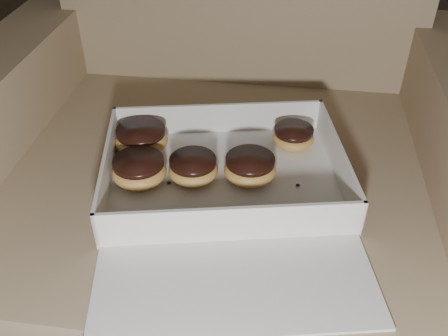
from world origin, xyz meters
TOP-DOWN VIEW (x-y plane):
  - armchair at (0.82, 1.08)m, footprint 1.00×0.84m
  - bakery_box at (0.85, 0.92)m, footprint 0.49×0.54m
  - donut_a at (0.70, 0.92)m, footprint 0.09×0.09m
  - donut_b at (0.95, 1.07)m, footprint 0.08×0.08m
  - donut_c at (0.68, 1.02)m, footprint 0.10×0.10m
  - donut_d at (0.79, 0.94)m, footprint 0.09×0.09m
  - donut_e at (0.88, 0.96)m, footprint 0.09×0.09m
  - crumb_a at (0.96, 0.86)m, footprint 0.01×0.01m
  - crumb_b at (0.97, 0.95)m, footprint 0.01×0.01m
  - crumb_c at (0.82, 0.83)m, footprint 0.01×0.01m
  - crumb_d at (0.75, 0.93)m, footprint 0.01×0.01m

SIDE VIEW (x-z plane):
  - armchair at x=0.82m, z-range -0.19..0.85m
  - crumb_a at x=0.96m, z-range 0.48..0.48m
  - crumb_b at x=0.97m, z-range 0.48..0.48m
  - crumb_c at x=0.82m, z-range 0.48..0.48m
  - crumb_d at x=0.75m, z-range 0.48..0.48m
  - bakery_box at x=0.85m, z-range 0.45..0.51m
  - donut_b at x=0.95m, z-range 0.48..0.52m
  - donut_d at x=0.79m, z-range 0.48..0.52m
  - donut_e at x=0.88m, z-range 0.48..0.52m
  - donut_a at x=0.70m, z-range 0.48..0.52m
  - donut_c at x=0.68m, z-range 0.48..0.52m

